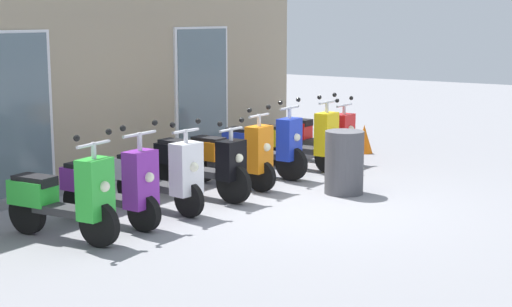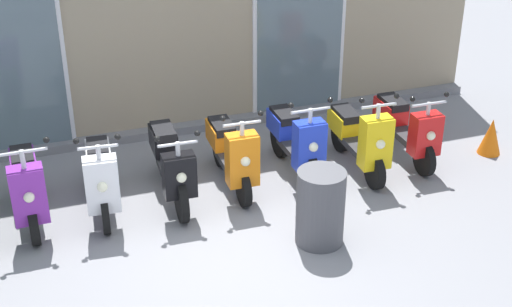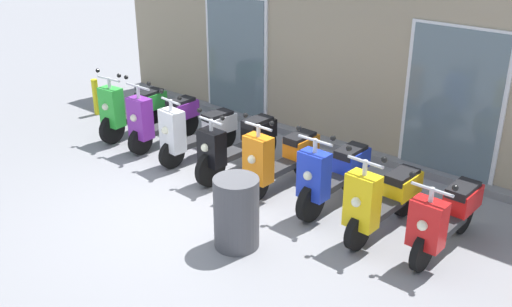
# 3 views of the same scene
# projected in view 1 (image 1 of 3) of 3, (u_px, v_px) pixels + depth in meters

# --- Properties ---
(ground_plane) EXTENTS (40.00, 40.00, 0.00)m
(ground_plane) POSITION_uv_depth(u_px,v_px,m) (295.00, 205.00, 10.32)
(ground_plane) COLOR gray
(storefront_facade) EXTENTS (9.91, 0.50, 3.57)m
(storefront_facade) POSITION_uv_depth(u_px,v_px,m) (110.00, 66.00, 11.82)
(storefront_facade) COLOR gray
(storefront_facade) RESTS_ON ground_plane
(scooter_green) EXTENTS (0.58, 1.57, 1.27)m
(scooter_green) POSITION_uv_depth(u_px,v_px,m) (64.00, 198.00, 8.58)
(scooter_green) COLOR black
(scooter_green) RESTS_ON ground_plane
(scooter_purple) EXTENTS (0.61, 1.51, 1.28)m
(scooter_purple) POSITION_uv_depth(u_px,v_px,m) (112.00, 186.00, 9.22)
(scooter_purple) COLOR black
(scooter_purple) RESTS_ON ground_plane
(scooter_white) EXTENTS (0.53, 1.54, 1.22)m
(scooter_white) POSITION_uv_depth(u_px,v_px,m) (161.00, 174.00, 9.90)
(scooter_white) COLOR black
(scooter_white) RESTS_ON ground_plane
(scooter_black) EXTENTS (0.54, 1.69, 1.14)m
(scooter_black) POSITION_uv_depth(u_px,v_px,m) (201.00, 163.00, 10.62)
(scooter_black) COLOR black
(scooter_black) RESTS_ON ground_plane
(scooter_orange) EXTENTS (0.54, 1.55, 1.23)m
(scooter_orange) POSITION_uv_depth(u_px,v_px,m) (233.00, 155.00, 11.28)
(scooter_orange) COLOR black
(scooter_orange) RESTS_ON ground_plane
(scooter_blue) EXTENTS (0.58, 1.57, 1.25)m
(scooter_blue) POSITION_uv_depth(u_px,v_px,m) (264.00, 146.00, 12.02)
(scooter_blue) COLOR black
(scooter_blue) RESTS_ON ground_plane
(scooter_yellow) EXTENTS (0.54, 1.57, 1.27)m
(scooter_yellow) POSITION_uv_depth(u_px,v_px,m) (302.00, 140.00, 12.61)
(scooter_yellow) COLOR black
(scooter_yellow) RESTS_ON ground_plane
(scooter_red) EXTENTS (0.56, 1.56, 1.14)m
(scooter_red) POSITION_uv_depth(u_px,v_px,m) (319.00, 135.00, 13.31)
(scooter_red) COLOR black
(scooter_red) RESTS_ON ground_plane
(trash_bin) EXTENTS (0.55, 0.55, 0.89)m
(trash_bin) POSITION_uv_depth(u_px,v_px,m) (344.00, 162.00, 10.90)
(trash_bin) COLOR #4C4C51
(trash_bin) RESTS_ON ground_plane
(traffic_cone) EXTENTS (0.32, 0.32, 0.52)m
(traffic_cone) POSITION_uv_depth(u_px,v_px,m) (364.00, 139.00, 14.17)
(traffic_cone) COLOR orange
(traffic_cone) RESTS_ON ground_plane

